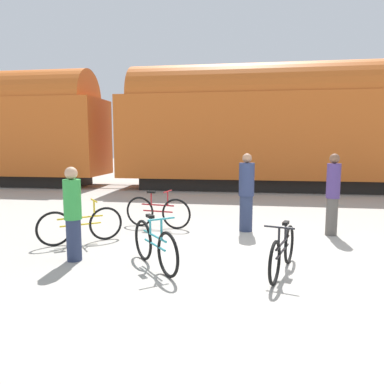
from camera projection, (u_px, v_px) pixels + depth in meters
ground_plane at (266, 256)px, 6.90m from camera, size 80.00×80.00×0.00m
freight_train at (258, 124)px, 16.30m from camera, size 38.87×2.84×5.45m
rail_near at (257, 191)px, 15.97m from camera, size 50.87×0.07×0.01m
rail_far at (257, 187)px, 17.38m from camera, size 50.87×0.07×0.01m
bicycle_black at (282, 252)px, 5.96m from camera, size 0.58×1.70×0.83m
bicycle_teal at (155, 246)px, 6.21m from camera, size 1.11×1.38×0.90m
bicycle_maroon at (158, 212)px, 9.17m from camera, size 1.70×0.46×0.93m
bicycle_yellow at (81, 225)px, 7.76m from camera, size 1.43×1.12×0.89m
person_in_navy at (246, 193)px, 8.75m from camera, size 0.36×0.36×1.83m
person_in_green at (73, 214)px, 6.54m from camera, size 0.30×0.30×1.67m
person_in_purple at (333, 194)px, 8.34m from camera, size 0.30×0.30×1.84m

